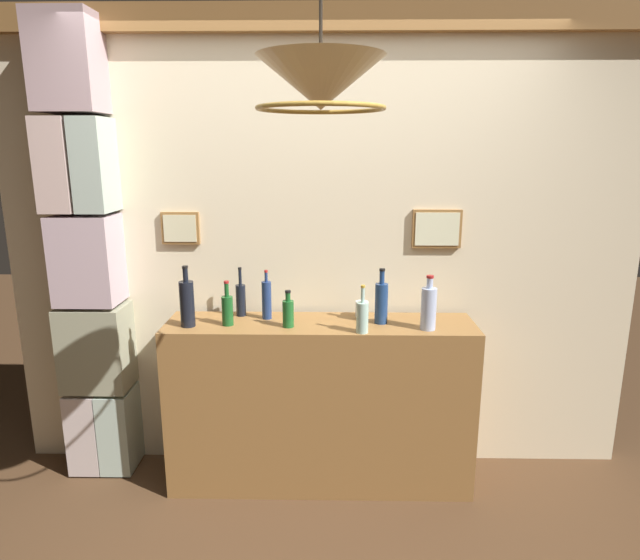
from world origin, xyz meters
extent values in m
cube|color=beige|center=(0.00, 1.10, 1.30)|extent=(3.59, 0.08, 2.60)
cube|color=olive|center=(0.00, 1.04, 2.52)|extent=(3.59, 0.10, 0.14)
cube|color=olive|center=(-0.79, 1.05, 1.43)|extent=(0.21, 0.03, 0.18)
cube|color=beige|center=(-0.79, 1.03, 1.43)|extent=(0.18, 0.01, 0.15)
cube|color=olive|center=(0.65, 1.05, 1.43)|extent=(0.27, 0.03, 0.21)
cube|color=beige|center=(0.65, 1.03, 1.43)|extent=(0.24, 0.01, 0.18)
cube|color=beige|center=(-1.38, 0.96, 0.25)|extent=(0.18, 0.32, 0.49)
cube|color=#ABBEAE|center=(-1.19, 0.96, 0.25)|extent=(0.18, 0.32, 0.49)
cube|color=gray|center=(-1.28, 0.96, 0.76)|extent=(0.37, 0.32, 0.49)
cube|color=#BAA1AA|center=(-1.28, 0.96, 1.27)|extent=(0.33, 0.32, 0.49)
cube|color=#C6A9A1|center=(-1.38, 0.96, 1.78)|extent=(0.18, 0.32, 0.49)
cube|color=#A4B5A8|center=(-1.19, 0.96, 1.78)|extent=(0.16, 0.32, 0.49)
cube|color=#AF9296|center=(-1.28, 0.96, 2.29)|extent=(0.32, 0.32, 0.49)
cube|color=olive|center=(0.00, 0.82, 0.48)|extent=(1.67, 0.40, 0.95)
cylinder|color=black|center=(-0.70, 0.75, 1.07)|extent=(0.08, 0.08, 0.24)
cylinder|color=black|center=(-0.70, 0.75, 1.23)|extent=(0.03, 0.03, 0.07)
cylinder|color=black|center=(-0.70, 0.75, 1.27)|extent=(0.03, 0.03, 0.01)
cylinder|color=#A8B7D8|center=(0.56, 0.73, 1.06)|extent=(0.08, 0.08, 0.22)
cylinder|color=#A8B7D8|center=(0.56, 0.73, 1.20)|extent=(0.03, 0.03, 0.06)
cylinder|color=maroon|center=(0.56, 0.73, 1.23)|extent=(0.04, 0.04, 0.01)
cylinder|color=#1B5924|center=(-0.17, 0.75, 1.02)|extent=(0.06, 0.06, 0.14)
cylinder|color=#1B5924|center=(-0.17, 0.75, 1.12)|extent=(0.03, 0.03, 0.04)
cylinder|color=black|center=(-0.17, 0.75, 1.15)|extent=(0.03, 0.03, 0.01)
cylinder|color=navy|center=(0.33, 0.83, 1.06)|extent=(0.07, 0.07, 0.22)
cylinder|color=navy|center=(0.33, 0.83, 1.21)|extent=(0.03, 0.03, 0.07)
cylinder|color=black|center=(0.33, 0.83, 1.25)|extent=(0.03, 0.03, 0.01)
cylinder|color=#A4C9BC|center=(0.22, 0.67, 1.03)|extent=(0.06, 0.06, 0.16)
cylinder|color=#A4C9BC|center=(0.22, 0.67, 1.15)|extent=(0.02, 0.02, 0.08)
cylinder|color=#B7932D|center=(0.22, 0.67, 1.20)|extent=(0.02, 0.02, 0.01)
cylinder|color=black|center=(-0.45, 0.95, 1.04)|extent=(0.05, 0.05, 0.18)
cylinder|color=black|center=(-0.45, 0.95, 1.17)|extent=(0.02, 0.02, 0.09)
cylinder|color=black|center=(-0.45, 0.95, 1.22)|extent=(0.02, 0.02, 0.01)
cylinder|color=navy|center=(-0.30, 0.89, 1.06)|extent=(0.05, 0.05, 0.21)
cylinder|color=navy|center=(-0.30, 0.89, 1.19)|extent=(0.02, 0.02, 0.05)
cylinder|color=maroon|center=(-0.30, 0.89, 1.22)|extent=(0.02, 0.02, 0.01)
cylinder|color=#174F20|center=(-0.49, 0.78, 1.03)|extent=(0.06, 0.06, 0.16)
cylinder|color=#174F20|center=(-0.49, 0.78, 1.15)|extent=(0.02, 0.02, 0.07)
cylinder|color=maroon|center=(-0.49, 0.78, 1.19)|extent=(0.03, 0.03, 0.01)
cylinder|color=silver|center=(0.23, 0.94, 1.00)|extent=(0.07, 0.07, 0.09)
cone|color=beige|center=(0.02, -0.06, 2.08)|extent=(0.43, 0.43, 0.17)
torus|color=#AD8433|center=(0.02, -0.06, 2.00)|extent=(0.44, 0.44, 0.02)
camera|label=1|loc=(0.05, -1.99, 1.87)|focal=30.67mm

